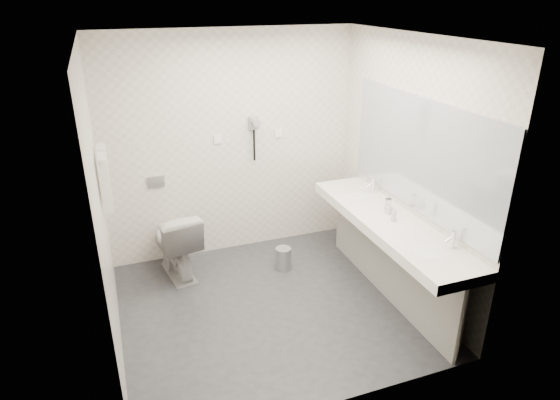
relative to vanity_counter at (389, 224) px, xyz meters
name	(u,v)px	position (x,y,z in m)	size (l,w,h in m)	color
floor	(271,306)	(-1.12, 0.20, -0.80)	(2.80, 2.80, 0.00)	#2D2E32
ceiling	(268,38)	(-1.12, 0.20, 1.70)	(2.80, 2.80, 0.00)	white
wall_back	(231,146)	(-1.12, 1.50, 0.45)	(2.80, 2.80, 0.00)	silver
wall_front	(336,259)	(-1.12, -1.10, 0.45)	(2.80, 2.80, 0.00)	silver
wall_left	(101,211)	(-2.52, 0.20, 0.45)	(2.60, 2.60, 0.00)	silver
wall_right	(407,169)	(0.27, 0.20, 0.45)	(2.60, 2.60, 0.00)	silver
vanity_counter	(389,224)	(0.00, 0.00, 0.00)	(0.55, 2.20, 0.10)	white
vanity_panel	(387,262)	(0.02, 0.00, -0.42)	(0.03, 2.15, 0.75)	gray
vanity_post_near	(460,324)	(0.05, -1.04, -0.42)	(0.06, 0.06, 0.75)	silver
vanity_post_far	(342,219)	(0.05, 1.04, -0.42)	(0.06, 0.06, 0.75)	silver
mirror	(420,156)	(0.26, 0.00, 0.65)	(0.02, 2.20, 1.05)	#B2BCC6
basin_near	(432,253)	(0.00, -0.65, 0.04)	(0.40, 0.31, 0.05)	white
basin_far	(356,195)	(0.00, 0.65, 0.04)	(0.40, 0.31, 0.05)	white
faucet_near	(453,239)	(0.19, -0.65, 0.12)	(0.04, 0.04, 0.15)	silver
faucet_far	(373,185)	(0.19, 0.65, 0.12)	(0.04, 0.04, 0.15)	silver
soap_bottle_a	(389,208)	(0.06, 0.11, 0.11)	(0.05, 0.05, 0.11)	beige
soap_bottle_c	(394,214)	(0.02, -0.04, 0.12)	(0.05, 0.05, 0.13)	beige
glass_left	(388,204)	(0.10, 0.20, 0.11)	(0.06, 0.06, 0.11)	silver
toilet	(175,243)	(-1.87, 1.12, -0.42)	(0.42, 0.74, 0.75)	white
flush_plate	(156,182)	(-1.98, 1.49, 0.15)	(0.18, 0.02, 0.12)	#B2B5BA
pedal_bin	(283,259)	(-0.76, 0.82, -0.68)	(0.17, 0.17, 0.24)	#B2B5BA
bin_lid	(283,249)	(-0.76, 0.82, -0.55)	(0.17, 0.17, 0.01)	#B2B5BA
towel_rail	(100,153)	(-2.47, 0.75, 0.75)	(0.02, 0.02, 0.62)	silver
towel_near	(106,182)	(-2.46, 0.61, 0.53)	(0.07, 0.24, 0.48)	silver
towel_far	(104,172)	(-2.46, 0.89, 0.53)	(0.07, 0.24, 0.48)	silver
dryer_cradle	(253,123)	(-0.88, 1.47, 0.70)	(0.10, 0.04, 0.14)	gray
dryer_barrel	(255,122)	(-0.88, 1.40, 0.73)	(0.08, 0.08, 0.14)	gray
dryer_cord	(254,145)	(-0.88, 1.46, 0.45)	(0.02, 0.02, 0.35)	black
switch_plate_a	(218,139)	(-1.27, 1.49, 0.55)	(0.09, 0.02, 0.09)	white
switch_plate_b	(278,133)	(-0.57, 1.49, 0.55)	(0.09, 0.02, 0.09)	white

